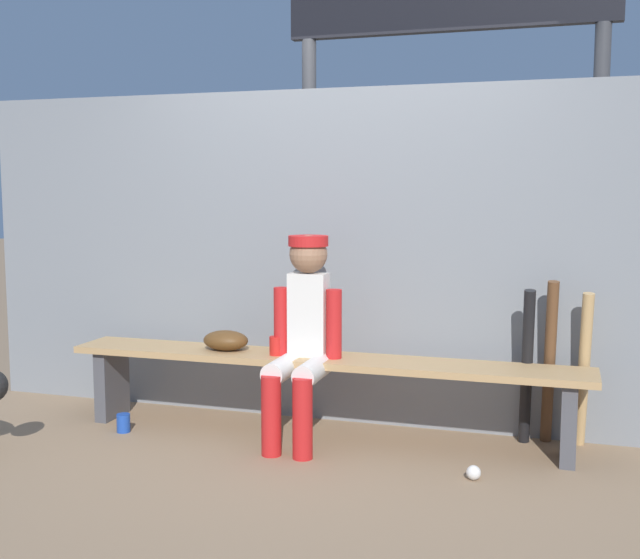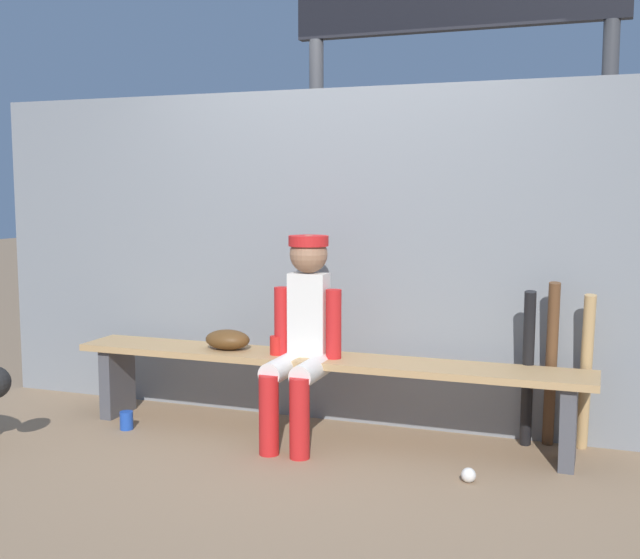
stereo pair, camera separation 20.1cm
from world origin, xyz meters
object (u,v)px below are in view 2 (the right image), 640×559
at_px(player_seated, 302,330).
at_px(cup_on_ground, 127,420).
at_px(baseball_glove, 228,340).
at_px(scoreboard, 465,33).
at_px(bat_wood_tan, 586,373).
at_px(baseball, 469,475).
at_px(bat_aluminum_black, 528,370).
at_px(cup_on_bench, 277,345).
at_px(dugout_bench, 320,373).
at_px(bat_wood_dark, 551,365).

xyz_separation_m(player_seated, cup_on_ground, (-1.08, -0.14, -0.60)).
xyz_separation_m(player_seated, baseball_glove, (-0.53, 0.11, -0.11)).
distance_m(player_seated, scoreboard, 2.26).
xyz_separation_m(cup_on_ground, scoreboard, (1.78, 1.31, 2.40)).
bearing_deg(bat_wood_tan, scoreboard, 136.42).
bearing_deg(baseball, baseball_glove, 164.54).
bearing_deg(bat_aluminum_black, player_seated, -165.69).
distance_m(cup_on_bench, scoreboard, 2.38).
bearing_deg(dugout_bench, player_seated, -121.39).
distance_m(cup_on_ground, cup_on_bench, 1.04).
bearing_deg(bat_aluminum_black, cup_on_bench, -170.41).
xyz_separation_m(bat_wood_tan, scoreboard, (-0.84, 0.80, 2.01)).
distance_m(dugout_bench, cup_on_bench, 0.30).
relative_size(player_seated, scoreboard, 0.34).
xyz_separation_m(dugout_bench, baseball, (0.94, -0.42, -0.35)).
xyz_separation_m(bat_wood_tan, baseball, (-0.52, -0.68, -0.41)).
xyz_separation_m(dugout_bench, scoreboard, (0.62, 1.05, 2.07)).
distance_m(bat_wood_tan, scoreboard, 2.32).
distance_m(cup_on_ground, scoreboard, 3.26).
relative_size(baseball_glove, bat_wood_dark, 0.29).
bearing_deg(bat_wood_tan, bat_wood_dark, 179.63).
distance_m(player_seated, bat_wood_dark, 1.41).
bearing_deg(baseball_glove, bat_wood_dark, 7.85).
bearing_deg(baseball, bat_wood_tan, 52.52).
xyz_separation_m(baseball_glove, cup_on_ground, (-0.56, -0.26, -0.49)).
bearing_deg(baseball, scoreboard, 102.03).
height_order(baseball_glove, bat_aluminum_black, bat_aluminum_black).
relative_size(baseball_glove, baseball, 3.78).
height_order(bat_aluminum_black, baseball, bat_aluminum_black).
height_order(bat_wood_tan, baseball, bat_wood_tan).
height_order(baseball, scoreboard, scoreboard).
xyz_separation_m(player_seated, scoreboard, (0.69, 1.17, 1.80)).
height_order(bat_wood_tan, scoreboard, scoreboard).
bearing_deg(player_seated, baseball_glove, 167.68).
height_order(dugout_bench, bat_wood_dark, bat_wood_dark).
bearing_deg(bat_wood_tan, baseball, -127.48).
height_order(baseball, cup_on_ground, cup_on_ground).
xyz_separation_m(baseball, cup_on_bench, (-1.19, 0.38, 0.50)).
bearing_deg(bat_wood_dark, baseball, -116.34).
relative_size(cup_on_ground, scoreboard, 0.03).
height_order(baseball_glove, cup_on_ground, baseball_glove).
distance_m(bat_wood_dark, scoreboard, 2.23).
height_order(baseball_glove, baseball, baseball_glove).
relative_size(bat_wood_dark, cup_on_ground, 8.63).
relative_size(player_seated, bat_wood_tan, 1.33).
relative_size(baseball_glove, bat_aluminum_black, 0.31).
distance_m(baseball, cup_on_ground, 2.10).
height_order(dugout_bench, bat_aluminum_black, bat_aluminum_black).
bearing_deg(bat_aluminum_black, dugout_bench, -170.28).
bearing_deg(dugout_bench, baseball, -24.32).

